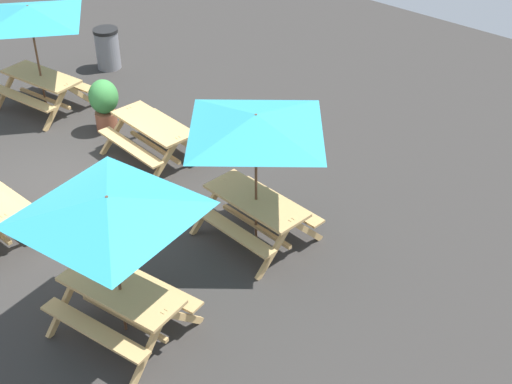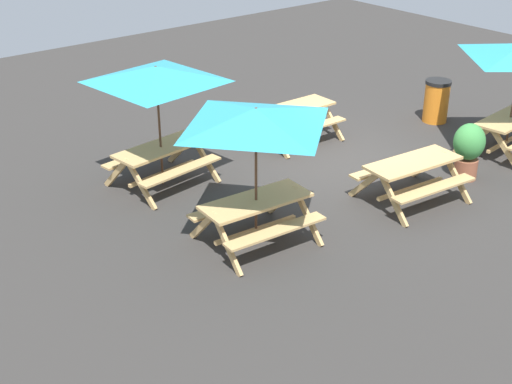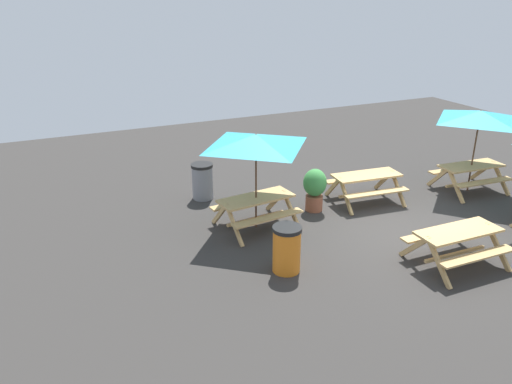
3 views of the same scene
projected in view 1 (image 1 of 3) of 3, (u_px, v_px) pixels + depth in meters
name	position (u px, v px, depth m)	size (l,w,h in m)	color
ground_plane	(69.00, 193.00, 12.87)	(24.00, 24.00, 0.00)	#33302D
picnic_table_0	(30.00, 20.00, 14.43)	(2.21, 2.21, 2.34)	tan
picnic_table_1	(256.00, 133.00, 10.70)	(2.15, 2.15, 2.34)	tan
picnic_table_2	(153.00, 132.00, 13.57)	(1.93, 1.68, 0.81)	tan
picnic_table_4	(110.00, 217.00, 8.97)	(2.81, 2.81, 2.34)	tan
trash_bin_gray	(107.00, 48.00, 16.96)	(0.59, 0.59, 0.98)	gray
potted_plant_0	(104.00, 102.00, 14.41)	(0.60, 0.60, 1.11)	#935138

